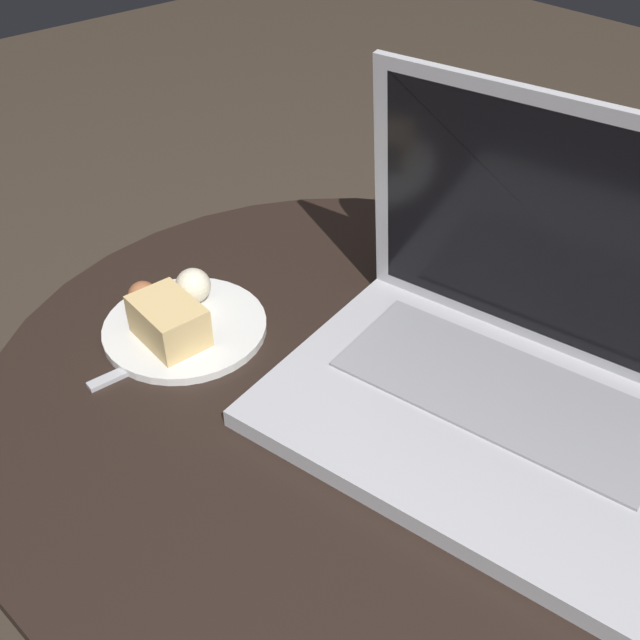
% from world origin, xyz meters
% --- Properties ---
extents(table, '(0.71, 0.71, 0.55)m').
position_xyz_m(table, '(0.00, 0.00, 0.40)').
color(table, '#9E9EA3').
rests_on(table, ground_plane).
extents(laptop, '(0.42, 0.34, 0.28)m').
position_xyz_m(laptop, '(0.12, 0.08, 0.60)').
color(laptop, '#B2B2B7').
rests_on(laptop, table).
extents(beer_glass, '(0.07, 0.07, 0.22)m').
position_xyz_m(beer_glass, '(-0.06, 0.18, 0.66)').
color(beer_glass, gold).
rests_on(beer_glass, table).
extents(snack_plate, '(0.17, 0.17, 0.05)m').
position_xyz_m(snack_plate, '(-0.17, -0.09, 0.56)').
color(snack_plate, silver).
rests_on(snack_plate, table).
extents(fork, '(0.03, 0.17, 0.00)m').
position_xyz_m(fork, '(-0.15, -0.10, 0.55)').
color(fork, '#B2B2B7').
rests_on(fork, table).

